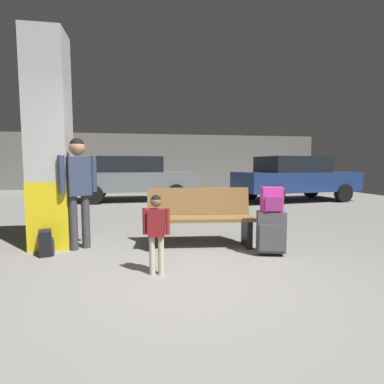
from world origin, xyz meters
TOP-DOWN VIEW (x-y plane):
  - ground_plane at (0.00, 4.00)m, footprint 18.00×18.00m
  - garage_back_wall at (0.00, 12.86)m, footprint 18.00×0.12m
  - structural_pillar at (-1.86, 1.80)m, footprint 0.57×0.57m
  - bench at (0.34, 1.46)m, footprint 1.65×0.69m
  - suitcase at (1.23, 0.84)m, footprint 0.42×0.31m
  - backpack_bright at (1.23, 0.84)m, footprint 0.30×0.23m
  - child at (-0.37, 0.36)m, footprint 0.30×0.21m
  - adult at (-1.43, 1.61)m, footprint 0.49×0.33m
  - backpack_dark_floor at (-1.84, 1.37)m, footprint 0.25×0.31m
  - parked_car_side at (4.64, 6.54)m, footprint 4.29×2.23m
  - parked_car_far at (-0.77, 7.56)m, footprint 4.17×1.94m

SIDE VIEW (x-z plane):
  - ground_plane at x=0.00m, z-range -0.10..0.00m
  - backpack_dark_floor at x=-1.84m, z-range 0.00..0.34m
  - suitcase at x=1.23m, z-range 0.02..0.62m
  - bench at x=0.34m, z-range 0.00..0.88m
  - child at x=-0.37m, z-range 0.10..1.02m
  - backpack_bright at x=1.23m, z-range 0.60..0.94m
  - parked_car_side at x=4.64m, z-range 0.05..1.56m
  - parked_car_far at x=-0.77m, z-range 0.05..1.56m
  - adult at x=-1.43m, z-range 0.19..1.82m
  - garage_back_wall at x=0.00m, z-range 0.00..2.80m
  - structural_pillar at x=-1.86m, z-range -0.01..3.15m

